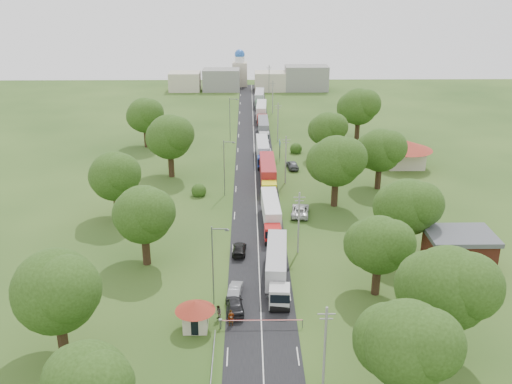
{
  "coord_description": "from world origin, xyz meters",
  "views": [
    {
      "loc": [
        -1.39,
        -78.01,
        36.55
      ],
      "look_at": [
        -0.11,
        8.77,
        3.0
      ],
      "focal_mm": 40.0,
      "sensor_mm": 36.0,
      "label": 1
    }
  ],
  "objects_px": {
    "truck_0": "(277,266)",
    "pedestrian_near": "(231,318)",
    "boom_barrier": "(249,321)",
    "car_lane_front": "(235,305)",
    "info_sign": "(280,146)",
    "car_lane_mid": "(235,290)",
    "guard_booth": "(195,312)"
  },
  "relations": [
    {
      "from": "info_sign",
      "to": "car_lane_mid",
      "type": "bearing_deg",
      "value": -98.79
    },
    {
      "from": "car_lane_mid",
      "to": "pedestrian_near",
      "type": "bearing_deg",
      "value": 94.17
    },
    {
      "from": "boom_barrier",
      "to": "info_sign",
      "type": "bearing_deg",
      "value": 83.76
    },
    {
      "from": "info_sign",
      "to": "car_lane_front",
      "type": "relative_size",
      "value": 0.84
    },
    {
      "from": "boom_barrier",
      "to": "pedestrian_near",
      "type": "bearing_deg",
      "value": 165.84
    },
    {
      "from": "boom_barrier",
      "to": "car_lane_mid",
      "type": "xyz_separation_m",
      "value": [
        -1.64,
        7.0,
        -0.21
      ]
    },
    {
      "from": "car_lane_front",
      "to": "car_lane_mid",
      "type": "height_order",
      "value": "car_lane_front"
    },
    {
      "from": "car_lane_front",
      "to": "pedestrian_near",
      "type": "height_order",
      "value": "pedestrian_near"
    },
    {
      "from": "boom_barrier",
      "to": "guard_booth",
      "type": "height_order",
      "value": "guard_booth"
    },
    {
      "from": "guard_booth",
      "to": "car_lane_mid",
      "type": "distance_m",
      "value": 8.3
    },
    {
      "from": "guard_booth",
      "to": "pedestrian_near",
      "type": "xyz_separation_m",
      "value": [
        3.86,
        0.5,
        -1.2
      ]
    },
    {
      "from": "info_sign",
      "to": "guard_booth",
      "type": "bearing_deg",
      "value": -101.68
    },
    {
      "from": "car_lane_mid",
      "to": "info_sign",
      "type": "bearing_deg",
      "value": -91.64
    },
    {
      "from": "car_lane_front",
      "to": "car_lane_mid",
      "type": "bearing_deg",
      "value": -95.87
    },
    {
      "from": "boom_barrier",
      "to": "car_lane_mid",
      "type": "relative_size",
      "value": 2.24
    },
    {
      "from": "truck_0",
      "to": "car_lane_front",
      "type": "xyz_separation_m",
      "value": [
        -5.17,
        -6.83,
        -1.29
      ]
    },
    {
      "from": "pedestrian_near",
      "to": "info_sign",
      "type": "bearing_deg",
      "value": 73.76
    },
    {
      "from": "car_lane_front",
      "to": "pedestrian_near",
      "type": "bearing_deg",
      "value": 77.45
    },
    {
      "from": "car_lane_front",
      "to": "car_lane_mid",
      "type": "relative_size",
      "value": 1.18
    },
    {
      "from": "guard_booth",
      "to": "car_lane_front",
      "type": "bearing_deg",
      "value": 39.0
    },
    {
      "from": "truck_0",
      "to": "pedestrian_near",
      "type": "relative_size",
      "value": 7.49
    },
    {
      "from": "guard_booth",
      "to": "truck_0",
      "type": "relative_size",
      "value": 0.3
    },
    {
      "from": "guard_booth",
      "to": "car_lane_front",
      "type": "xyz_separation_m",
      "value": [
        4.2,
        3.4,
        -1.34
      ]
    },
    {
      "from": "pedestrian_near",
      "to": "truck_0",
      "type": "bearing_deg",
      "value": 52.41
    },
    {
      "from": "car_lane_mid",
      "to": "pedestrian_near",
      "type": "xyz_separation_m",
      "value": [
        -0.34,
        -6.5,
        0.29
      ]
    },
    {
      "from": "truck_0",
      "to": "car_lane_mid",
      "type": "height_order",
      "value": "truck_0"
    },
    {
      "from": "car_lane_mid",
      "to": "pedestrian_near",
      "type": "relative_size",
      "value": 2.13
    },
    {
      "from": "info_sign",
      "to": "truck_0",
      "type": "bearing_deg",
      "value": -93.49
    },
    {
      "from": "boom_barrier",
      "to": "truck_0",
      "type": "distance_m",
      "value": 10.89
    },
    {
      "from": "car_lane_front",
      "to": "guard_booth",
      "type": "bearing_deg",
      "value": 33.12
    },
    {
      "from": "truck_0",
      "to": "pedestrian_near",
      "type": "height_order",
      "value": "truck_0"
    },
    {
      "from": "guard_booth",
      "to": "car_lane_front",
      "type": "height_order",
      "value": "guard_booth"
    }
  ]
}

